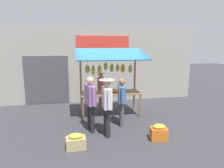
# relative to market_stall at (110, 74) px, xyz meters

# --- Properties ---
(ground_plane) EXTENTS (40.00, 40.00, 0.00)m
(ground_plane) POSITION_rel_market_stall_xyz_m (-0.02, 0.05, -1.55)
(ground_plane) COLOR #38383D
(street_backdrop) EXTENTS (9.00, 0.30, 3.40)m
(street_backdrop) POSITION_rel_market_stall_xyz_m (0.03, -2.14, 0.15)
(street_backdrop) COLOR #9E998E
(street_backdrop) RESTS_ON ground
(market_stall) EXTENTS (2.50, 1.46, 2.50)m
(market_stall) POSITION_rel_market_stall_xyz_m (0.00, 0.00, 0.00)
(market_stall) COLOR olive
(market_stall) RESTS_ON ground
(vendor_with_sunhat) EXTENTS (0.41, 0.67, 1.58)m
(vendor_with_sunhat) POSITION_rel_market_stall_xyz_m (0.24, -0.70, -0.63)
(vendor_with_sunhat) COLOR #726656
(vendor_with_sunhat) RESTS_ON ground
(shopper_in_striped_shirt) EXTENTS (0.44, 0.71, 1.69)m
(shopper_in_striped_shirt) POSITION_rel_market_stall_xyz_m (0.43, 1.79, -0.55)
(shopper_in_striped_shirt) COLOR #232328
(shopper_in_striped_shirt) RESTS_ON ground
(shopper_with_shopping_bag) EXTENTS (0.32, 0.70, 1.69)m
(shopper_with_shopping_bag) POSITION_rel_market_stall_xyz_m (0.85, 1.39, -0.57)
(shopper_with_shopping_bag) COLOR #232328
(shopper_with_shopping_bag) RESTS_ON ground
(shopper_with_ponytail) EXTENTS (0.29, 0.67, 1.57)m
(shopper_with_ponytail) POSITION_rel_market_stall_xyz_m (-0.18, 1.10, -0.65)
(shopper_with_ponytail) COLOR #4C4C51
(shopper_with_ponytail) RESTS_ON ground
(produce_crate_near) EXTENTS (0.51, 0.42, 0.45)m
(produce_crate_near) POSITION_rel_market_stall_xyz_m (-0.94, 2.35, -1.34)
(produce_crate_near) COLOR #D1661E
(produce_crate_near) RESTS_ON ground
(produce_crate_side) EXTENTS (0.51, 0.36, 0.40)m
(produce_crate_side) POSITION_rel_market_stall_xyz_m (1.34, 2.40, -1.37)
(produce_crate_side) COLOR tan
(produce_crate_side) RESTS_ON ground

